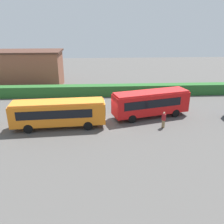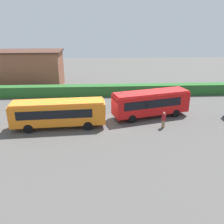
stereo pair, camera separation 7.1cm
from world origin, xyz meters
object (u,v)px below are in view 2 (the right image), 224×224
Objects in this scene: bus_red at (151,102)px; person_center at (164,119)px; traffic_cone at (31,104)px; bus_orange at (59,112)px.

bus_red is 5.21× the size of person_center.
bus_orange is at bearing -55.09° from traffic_cone.
bus_orange is 5.56× the size of person_center.
bus_red reaches higher than traffic_cone.
person_center is at bearing -7.48° from bus_orange.
bus_red is at bearing 9.74° from bus_orange.
bus_red is 16.59m from traffic_cone.
bus_red reaches higher than person_center.
bus_orange is at bearing 143.55° from person_center.
person_center reaches higher than traffic_cone.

